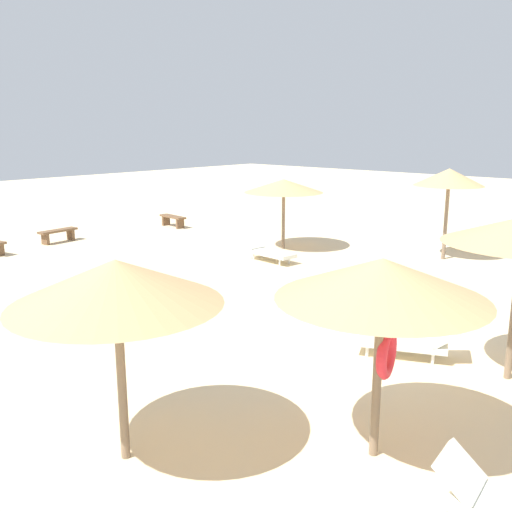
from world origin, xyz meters
TOP-DOWN VIEW (x-y plane):
  - ground_plane at (0.00, 0.00)m, footprint 80.00×80.00m
  - parasol_0 at (5.44, 6.60)m, footprint 2.79×2.79m
  - parasol_2 at (-3.88, -2.63)m, footprint 2.70×2.70m
  - parasol_3 at (7.74, 1.61)m, footprint 2.23×2.23m
  - parasol_4 at (-6.15, -0.23)m, footprint 2.68×2.68m
  - lounger_0 at (3.63, 5.74)m, footprint 0.79×1.91m
  - lounger_1 at (-0.57, -1.41)m, footprint 1.38×1.99m
  - lounger_3 at (9.76, 1.27)m, footprint 0.99×2.00m
  - bench_0 at (0.59, 13.64)m, footprint 1.53×0.54m
  - bench_2 at (5.70, 13.07)m, footprint 0.55×1.53m

SIDE VIEW (x-z plane):
  - ground_plane at x=0.00m, z-range 0.00..0.00m
  - lounger_3 at x=9.76m, z-range 0.00..0.61m
  - lounger_1 at x=-0.57m, z-range -0.03..0.66m
  - lounger_0 at x=3.63m, z-range -0.07..0.71m
  - bench_0 at x=0.59m, z-range 0.10..0.59m
  - bench_2 at x=5.70m, z-range 0.10..0.59m
  - parasol_0 at x=5.44m, z-range 1.00..3.49m
  - parasol_4 at x=-6.15m, z-range 1.05..3.75m
  - parasol_2 at x=-3.88m, z-range 1.06..3.75m
  - parasol_3 at x=7.74m, z-range 1.20..4.18m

